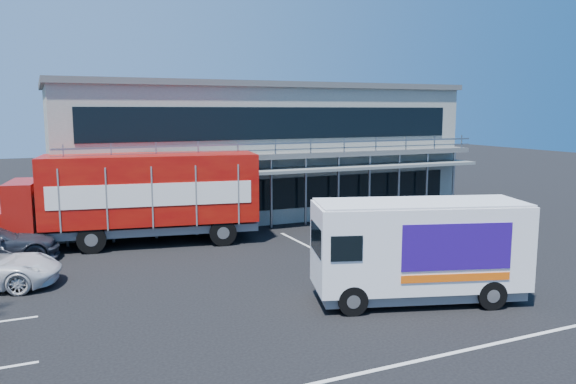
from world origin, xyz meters
name	(u,v)px	position (x,y,z in m)	size (l,w,h in m)	color
ground	(322,286)	(0.00, 0.00, 0.00)	(120.00, 120.00, 0.00)	black
building	(250,148)	(3.00, 14.94, 3.66)	(22.40, 12.00, 7.30)	gray
red_truck	(133,195)	(-4.80, 8.64, 2.18)	(12.03, 4.67, 3.95)	maroon
white_van	(419,249)	(1.99, -2.54, 1.65)	(6.75, 4.00, 3.12)	white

